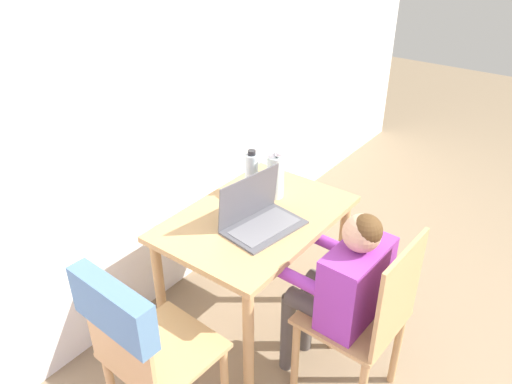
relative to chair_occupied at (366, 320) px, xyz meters
name	(u,v)px	position (x,y,z in m)	size (l,w,h in m)	color
wall_back	(115,98)	(-0.18, 1.27, 0.78)	(6.40, 0.05, 2.50)	white
dining_table	(256,234)	(0.09, 0.66, 0.13)	(0.95, 0.65, 0.70)	tan
chair_occupied	(366,320)	(0.00, 0.00, 0.00)	(0.42, 0.42, 0.90)	tan
chair_spare	(136,337)	(-0.75, 0.60, 0.14)	(0.45, 0.42, 0.91)	tan
person_seated	(344,282)	(0.01, 0.12, 0.14)	(0.38, 0.43, 0.98)	purple
laptop	(258,215)	(0.03, 0.60, 0.29)	(0.40, 0.29, 0.24)	#4C4C51
flower_vase	(275,174)	(0.30, 0.69, 0.37)	(0.09, 0.09, 0.27)	silver
water_bottle	(252,173)	(0.26, 0.81, 0.35)	(0.07, 0.07, 0.24)	silver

